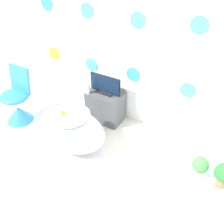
{
  "coord_description": "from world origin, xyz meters",
  "views": [
    {
      "loc": [
        1.64,
        -1.13,
        2.48
      ],
      "look_at": [
        0.51,
        0.83,
        0.78
      ],
      "focal_mm": 42.0,
      "sensor_mm": 36.0,
      "label": 1
    }
  ],
  "objects": [
    {
      "name": "bathtub",
      "position": [
        -0.1,
        0.83,
        0.27
      ],
      "size": [
        0.94,
        0.62,
        0.53
      ],
      "color": "white",
      "rests_on": "ground_plane"
    },
    {
      "name": "ground_plane",
      "position": [
        0.0,
        0.0,
        0.0
      ],
      "size": [
        12.0,
        12.0,
        0.0
      ],
      "primitive_type": "plane",
      "color": "silver"
    },
    {
      "name": "potted_plant_left",
      "position": [
        1.53,
        0.68,
        0.64
      ],
      "size": [
        0.15,
        0.15,
        0.23
      ],
      "color": "beige",
      "rests_on": "side_table"
    },
    {
      "name": "wall_back_dotted",
      "position": [
        -0.0,
        1.75,
        1.3
      ],
      "size": [
        5.07,
        0.05,
        2.6
      ],
      "color": "white",
      "rests_on": "ground_plane"
    },
    {
      "name": "potted_plant_right",
      "position": [
        1.74,
        0.67,
        0.67
      ],
      "size": [
        0.18,
        0.18,
        0.26
      ],
      "color": "#8C6B4C",
      "rests_on": "side_table"
    },
    {
      "name": "tv_cabinet",
      "position": [
        -0.01,
        1.54,
        0.23
      ],
      "size": [
        0.51,
        0.33,
        0.46
      ],
      "color": "#4C4C51",
      "rests_on": "ground_plane"
    },
    {
      "name": "rubber_duck",
      "position": [
        -0.14,
        0.77,
        0.56
      ],
      "size": [
        0.06,
        0.06,
        0.07
      ],
      "color": "yellow",
      "rests_on": "bathtub"
    },
    {
      "name": "vase",
      "position": [
        -0.22,
        1.42,
        0.55
      ],
      "size": [
        0.06,
        0.06,
        0.18
      ],
      "color": "white",
      "rests_on": "tv_cabinet"
    },
    {
      "name": "side_table",
      "position": [
        1.63,
        0.67,
        0.42
      ],
      "size": [
        0.46,
        0.38,
        0.51
      ],
      "color": "silver",
      "rests_on": "ground_plane"
    },
    {
      "name": "tv",
      "position": [
        -0.01,
        1.54,
        0.59
      ],
      "size": [
        0.47,
        0.12,
        0.28
      ],
      "color": "black",
      "rests_on": "tv_cabinet"
    },
    {
      "name": "chair",
      "position": [
        -1.12,
        0.88,
        0.27
      ],
      "size": [
        0.41,
        0.41,
        0.82
      ],
      "color": "#338CE0",
      "rests_on": "ground_plane"
    },
    {
      "name": "rug",
      "position": [
        -0.15,
        0.65,
        0.0
      ],
      "size": [
        1.09,
        0.71,
        0.01
      ],
      "color": "silver",
      "rests_on": "ground_plane"
    }
  ]
}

